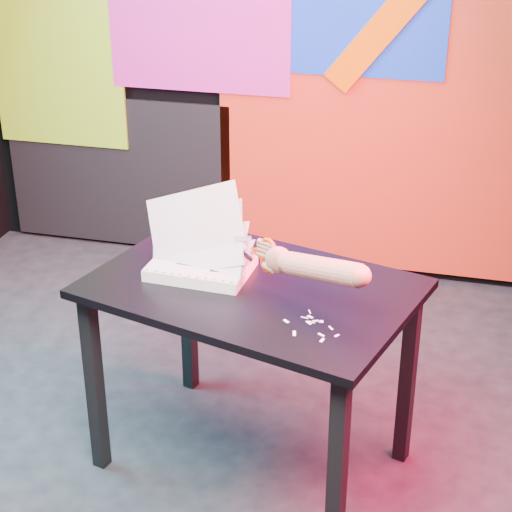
# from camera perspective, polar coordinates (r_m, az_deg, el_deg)

# --- Properties ---
(room) EXTENTS (3.01, 3.01, 2.71)m
(room) POSITION_cam_1_polar(r_m,az_deg,el_deg) (3.00, -7.88, 11.02)
(room) COLOR black
(room) RESTS_ON ground
(backdrop) EXTENTS (2.88, 0.05, 2.08)m
(backdrop) POSITION_cam_1_polar(r_m,az_deg,el_deg) (4.43, 0.23, 10.79)
(backdrop) COLOR red
(backdrop) RESTS_ON ground
(work_table) EXTENTS (1.23, 0.98, 0.75)m
(work_table) POSITION_cam_1_polar(r_m,az_deg,el_deg) (2.96, -0.28, -3.70)
(work_table) COLOR black
(work_table) RESTS_ON ground
(printout_stack) EXTENTS (0.40, 0.27, 0.33)m
(printout_stack) POSITION_cam_1_polar(r_m,az_deg,el_deg) (2.98, -3.71, -0.55)
(printout_stack) COLOR white
(printout_stack) RESTS_ON work_table
(scissors) EXTENTS (0.20, 0.12, 0.13)m
(scissors) POSITION_cam_1_polar(r_m,az_deg,el_deg) (2.84, 0.57, 0.11)
(scissors) COLOR #A5A9BC
(scissors) RESTS_ON printout_stack
(hand_forearm) EXTENTS (0.40, 0.24, 0.14)m
(hand_forearm) POSITION_cam_1_polar(r_m,az_deg,el_deg) (2.70, 3.99, -0.77)
(hand_forearm) COLOR #9D5E4E
(hand_forearm) RESTS_ON work_table
(paper_clippings) EXTENTS (0.19, 0.19, 0.00)m
(paper_clippings) POSITION_cam_1_polar(r_m,az_deg,el_deg) (2.67, 3.75, -4.68)
(paper_clippings) COLOR silver
(paper_clippings) RESTS_ON work_table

